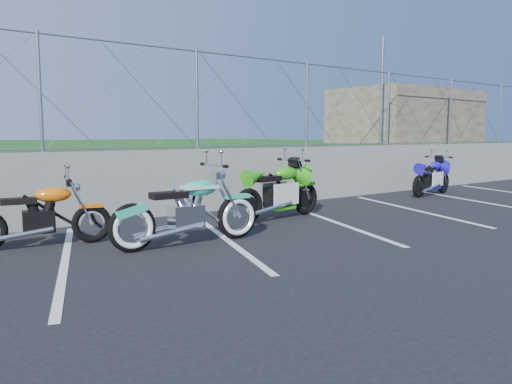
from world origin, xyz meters
TOP-DOWN VIEW (x-y plane):
  - ground at (0.00, 0.00)m, footprint 90.00×90.00m
  - retaining_wall at (0.00, 3.50)m, footprint 30.00×0.22m
  - grass_field at (0.00, 13.50)m, footprint 30.00×20.00m
  - stone_building at (10.50, 5.50)m, footprint 5.00×3.00m
  - chain_link_fence at (0.00, 3.50)m, footprint 28.00×0.03m
  - sign_pole at (7.20, 3.90)m, footprint 0.08×0.08m
  - parking_lines at (1.20, 1.00)m, footprint 18.29×4.31m
  - cruiser_turquoise at (-0.67, 0.87)m, footprint 2.34×0.74m
  - naked_orange at (-2.42, 1.99)m, footprint 1.95×0.66m
  - sportbike_green at (1.80, 1.83)m, footprint 2.17×0.77m
  - sportbike_blue at (7.39, 2.30)m, footprint 1.94×0.69m

SIDE VIEW (x-z plane):
  - ground at x=0.00m, z-range 0.00..0.00m
  - parking_lines at x=1.20m, z-range 0.00..0.01m
  - naked_orange at x=-2.42m, z-range -0.07..0.91m
  - sportbike_blue at x=7.39m, z-range -0.07..0.94m
  - cruiser_turquoise at x=-0.67m, z-range -0.11..1.04m
  - sportbike_green at x=1.80m, z-range -0.08..1.04m
  - retaining_wall at x=0.00m, z-range 0.00..1.30m
  - grass_field at x=0.00m, z-range 0.00..1.30m
  - stone_building at x=10.50m, z-range 1.30..3.10m
  - chain_link_fence at x=0.00m, z-range 1.30..3.30m
  - sign_pole at x=7.20m, z-range 1.30..4.30m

